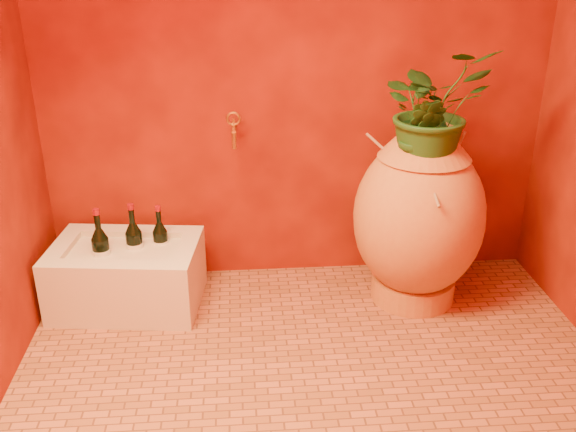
{
  "coord_description": "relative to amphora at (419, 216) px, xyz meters",
  "views": [
    {
      "loc": [
        -0.29,
        -2.09,
        1.69
      ],
      "look_at": [
        -0.09,
        0.35,
        0.6
      ],
      "focal_mm": 40.0,
      "sensor_mm": 36.0,
      "label": 1
    }
  ],
  "objects": [
    {
      "name": "floor",
      "position": [
        -0.56,
        -0.65,
        -0.44
      ],
      "size": [
        2.5,
        2.5,
        0.0
      ],
      "primitive_type": "plane",
      "color": "#9C5333",
      "rests_on": "ground"
    },
    {
      "name": "wall_back",
      "position": [
        -0.56,
        0.35,
        0.81
      ],
      "size": [
        2.5,
        0.02,
        2.5
      ],
      "primitive_type": "cube",
      "color": "#500B04",
      "rests_on": "ground"
    },
    {
      "name": "amphora",
      "position": [
        0.0,
        0.0,
        0.0
      ],
      "size": [
        0.81,
        0.81,
        0.89
      ],
      "rotation": [
        0.0,
        0.0,
        0.38
      ],
      "color": "#B47532",
      "rests_on": "floor"
    },
    {
      "name": "stone_basin",
      "position": [
        -1.41,
        0.05,
        -0.29
      ],
      "size": [
        0.75,
        0.55,
        0.32
      ],
      "rotation": [
        0.0,
        0.0,
        -0.12
      ],
      "color": "beige",
      "rests_on": "floor"
    },
    {
      "name": "wine_bottle_a",
      "position": [
        -1.24,
        0.13,
        -0.16
      ],
      "size": [
        0.08,
        0.08,
        0.31
      ],
      "color": "black",
      "rests_on": "stone_basin"
    },
    {
      "name": "wine_bottle_b",
      "position": [
        -1.51,
        0.03,
        -0.14
      ],
      "size": [
        0.08,
        0.08,
        0.34
      ],
      "color": "black",
      "rests_on": "stone_basin"
    },
    {
      "name": "wine_bottle_c",
      "position": [
        -1.36,
        0.09,
        -0.15
      ],
      "size": [
        0.08,
        0.08,
        0.34
      ],
      "color": "black",
      "rests_on": "stone_basin"
    },
    {
      "name": "wall_tap",
      "position": [
        -0.87,
        0.27,
        0.38
      ],
      "size": [
        0.07,
        0.15,
        0.16
      ],
      "color": "#B28A29",
      "rests_on": "wall_back"
    },
    {
      "name": "plant_main",
      "position": [
        0.01,
        -0.02,
        0.53
      ],
      "size": [
        0.6,
        0.56,
        0.54
      ],
      "primitive_type": "imported",
      "rotation": [
        0.0,
        0.0,
        0.32
      ],
      "color": "#1B491A",
      "rests_on": "amphora"
    },
    {
      "name": "plant_side",
      "position": [
        -0.05,
        -0.08,
        0.42
      ],
      "size": [
        0.25,
        0.23,
        0.36
      ],
      "primitive_type": "imported",
      "rotation": [
        0.0,
        0.0,
        -0.5
      ],
      "color": "#1B491A",
      "rests_on": "amphora"
    }
  ]
}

